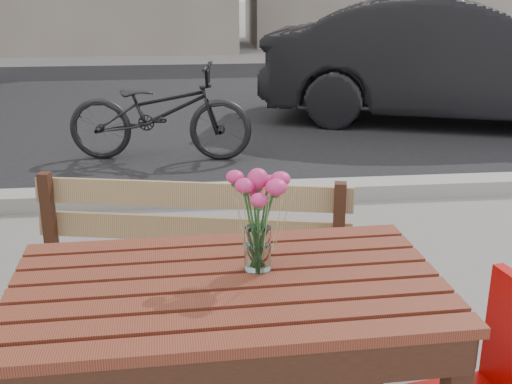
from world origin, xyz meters
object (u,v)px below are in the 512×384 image
Objects in this scene: main_table at (229,319)px; main_vase at (258,208)px; bicycle at (160,112)px; parked_car at (454,61)px.

main_table is 0.36m from main_vase.
bicycle is at bearing 92.91° from main_table.
main_vase is 0.08× the size of parked_car.
main_vase is (0.10, 0.07, 0.34)m from main_table.
parked_car is 3.61m from bicycle.
main_table is at bearing -166.91° from bicycle.
main_table is 0.31× the size of parked_car.
parked_car reaches higher than main_table.
parked_car reaches higher than main_vase.
parked_car reaches higher than bicycle.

